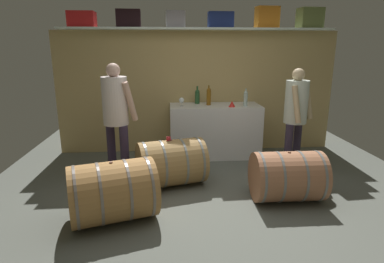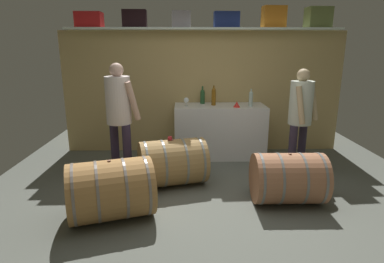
{
  "view_description": "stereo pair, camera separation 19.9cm",
  "coord_description": "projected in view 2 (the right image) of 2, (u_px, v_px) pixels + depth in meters",
  "views": [
    {
      "loc": [
        -0.52,
        -3.4,
        1.81
      ],
      "look_at": [
        -0.24,
        0.33,
        0.83
      ],
      "focal_mm": 29.95,
      "sensor_mm": 36.0,
      "label": 1
    },
    {
      "loc": [
        -0.32,
        -3.41,
        1.81
      ],
      "look_at": [
        -0.24,
        0.33,
        0.83
      ],
      "focal_mm": 29.95,
      "sensor_mm": 36.0,
      "label": 2
    }
  ],
  "objects": [
    {
      "name": "toolcase_olive",
      "position": [
        318.0,
        18.0,
        5.22
      ],
      "size": [
        0.4,
        0.29,
        0.33
      ],
      "primitive_type": "cube",
      "rotation": [
        0.0,
        0.0,
        0.07
      ],
      "color": "olive",
      "rests_on": "high_shelf_board"
    },
    {
      "name": "work_cabinet",
      "position": [
        219.0,
        131.0,
        5.43
      ],
      "size": [
        1.51,
        0.63,
        0.88
      ],
      "primitive_type": "cube",
      "color": "white",
      "rests_on": "ground"
    },
    {
      "name": "back_wall_panel",
      "position": [
        203.0,
        92.0,
        5.64
      ],
      "size": [
        4.84,
        0.1,
        2.09
      ],
      "primitive_type": "cube",
      "color": "tan",
      "rests_on": "ground"
    },
    {
      "name": "wine_bottle_amber",
      "position": [
        214.0,
        96.0,
        5.3
      ],
      "size": [
        0.07,
        0.07,
        0.33
      ],
      "color": "brown",
      "rests_on": "work_cabinet"
    },
    {
      "name": "toolcase_navy",
      "position": [
        227.0,
        20.0,
        5.19
      ],
      "size": [
        0.41,
        0.2,
        0.25
      ],
      "primitive_type": "cube",
      "rotation": [
        0.0,
        0.0,
        0.04
      ],
      "color": "navy",
      "rests_on": "high_shelf_board"
    },
    {
      "name": "toolcase_orange",
      "position": [
        274.0,
        17.0,
        5.2
      ],
      "size": [
        0.38,
        0.24,
        0.34
      ],
      "primitive_type": "cube",
      "rotation": [
        0.0,
        0.0,
        0.06
      ],
      "color": "orange",
      "rests_on": "high_shelf_board"
    },
    {
      "name": "winemaker_pouring",
      "position": [
        301.0,
        111.0,
        4.55
      ],
      "size": [
        0.45,
        0.45,
        1.53
      ],
      "rotation": [
        0.0,
        0.0,
        -2.41
      ],
      "color": "#322A3D",
      "rests_on": "ground"
    },
    {
      "name": "high_shelf_board",
      "position": [
        204.0,
        29.0,
        5.22
      ],
      "size": [
        4.45,
        0.4,
        0.03
      ],
      "primitive_type": "cube",
      "color": "silver",
      "rests_on": "back_wall_panel"
    },
    {
      "name": "tasting_cup",
      "position": [
        170.0,
        138.0,
        4.22
      ],
      "size": [
        0.06,
        0.06,
        0.04
      ],
      "primitive_type": "cylinder",
      "color": "red",
      "rests_on": "wine_barrel_near"
    },
    {
      "name": "toolcase_black",
      "position": [
        135.0,
        19.0,
        5.16
      ],
      "size": [
        0.39,
        0.28,
        0.27
      ],
      "primitive_type": "cube",
      "rotation": [
        0.0,
        0.0,
        0.05
      ],
      "color": "black",
      "rests_on": "high_shelf_board"
    },
    {
      "name": "wine_glass",
      "position": [
        186.0,
        100.0,
        5.24
      ],
      "size": [
        0.09,
        0.09,
        0.14
      ],
      "color": "white",
      "rests_on": "work_cabinet"
    },
    {
      "name": "ground_plane",
      "position": [
        209.0,
        187.0,
        4.3
      ],
      "size": [
        6.04,
        7.62,
        0.02
      ],
      "primitive_type": "cube",
      "color": "#595D55"
    },
    {
      "name": "red_funnel",
      "position": [
        237.0,
        104.0,
        5.14
      ],
      "size": [
        0.11,
        0.11,
        0.09
      ],
      "primitive_type": "cone",
      "color": "red",
      "rests_on": "work_cabinet"
    },
    {
      "name": "toolcase_red",
      "position": [
        89.0,
        20.0,
        5.15
      ],
      "size": [
        0.41,
        0.3,
        0.24
      ],
      "primitive_type": "cube",
      "rotation": [
        0.0,
        0.0,
        0.01
      ],
      "color": "red",
      "rests_on": "high_shelf_board"
    },
    {
      "name": "wine_barrel_near",
      "position": [
        173.0,
        162.0,
        4.31
      ],
      "size": [
        1.0,
        0.82,
        0.64
      ],
      "rotation": [
        0.0,
        0.0,
        0.26
      ],
      "color": "#A17B48",
      "rests_on": "ground"
    },
    {
      "name": "wine_barrel_far",
      "position": [
        288.0,
        178.0,
        3.8
      ],
      "size": [
        0.83,
        0.62,
        0.62
      ],
      "rotation": [
        0.0,
        0.0,
        -0.01
      ],
      "color": "#A36948",
      "rests_on": "ground"
    },
    {
      "name": "toolcase_grey",
      "position": [
        181.0,
        19.0,
        5.18
      ],
      "size": [
        0.31,
        0.26,
        0.26
      ],
      "primitive_type": "cube",
      "rotation": [
        0.0,
        0.0,
        0.06
      ],
      "color": "gray",
      "rests_on": "high_shelf_board"
    },
    {
      "name": "wine_bottle_clear",
      "position": [
        251.0,
        99.0,
        5.19
      ],
      "size": [
        0.07,
        0.07,
        0.29
      ],
      "color": "#AAC1BA",
      "rests_on": "work_cabinet"
    },
    {
      "name": "wine_barrel_flank",
      "position": [
        111.0,
        190.0,
        3.44
      ],
      "size": [
        1.03,
        0.88,
        0.67
      ],
      "rotation": [
        0.0,
        0.0,
        0.3
      ],
      "color": "#A7753F",
      "rests_on": "ground"
    },
    {
      "name": "wine_bottle_green",
      "position": [
        203.0,
        96.0,
        5.45
      ],
      "size": [
        0.08,
        0.08,
        0.3
      ],
      "color": "#27542E",
      "rests_on": "work_cabinet"
    },
    {
      "name": "visitor_tasting",
      "position": [
        119.0,
        109.0,
        4.42
      ],
      "size": [
        0.52,
        0.5,
        1.62
      ],
      "rotation": [
        0.0,
        0.0,
        -0.75
      ],
      "color": "#31273F",
      "rests_on": "ground"
    }
  ]
}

